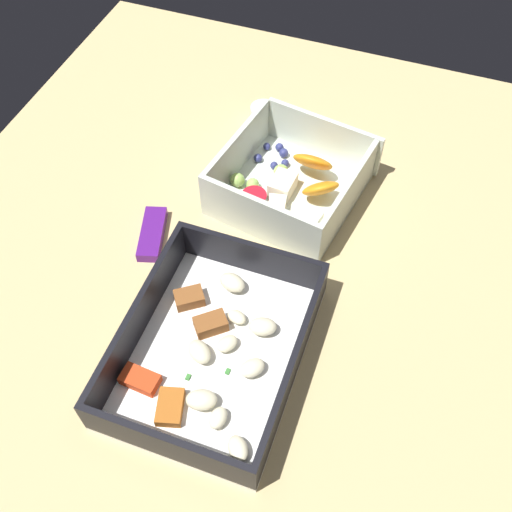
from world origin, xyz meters
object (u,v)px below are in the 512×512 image
pasta_container (213,349)px  paper_cup_liner (263,114)px  fruit_bowl (291,182)px  candy_bar (152,234)px

pasta_container → paper_cup_liner: bearing=11.4°
fruit_bowl → paper_cup_liner: (11.34, 7.39, -1.03)cm
fruit_bowl → paper_cup_liner: 13.57cm
fruit_bowl → pasta_container: bearing=179.2°
paper_cup_liner → fruit_bowl: bearing=-146.9°
pasta_container → fruit_bowl: 22.67cm
pasta_container → fruit_bowl: size_ratio=1.23×
fruit_bowl → paper_cup_liner: size_ratio=5.30×
pasta_container → candy_bar: size_ratio=3.09×
pasta_container → paper_cup_liner: (33.99, 7.06, -0.43)cm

